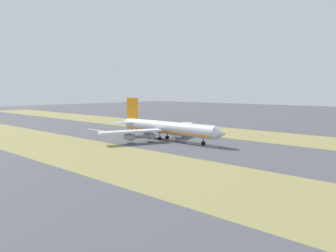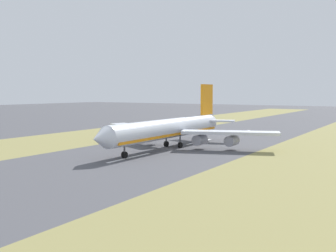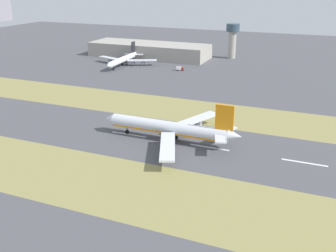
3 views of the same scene
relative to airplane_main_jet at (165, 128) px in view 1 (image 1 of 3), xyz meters
name	(u,v)px [view 1 (image 1 of 3)]	position (x,y,z in m)	size (l,w,h in m)	color
ground_plane	(170,140)	(-0.48, 2.82, -6.02)	(800.00, 800.00, 0.00)	#4C4C51
grass_median_west	(222,132)	(-45.48, 2.82, -6.02)	(40.00, 600.00, 0.01)	olive
grass_median_east	(91,154)	(44.52, 2.82, -6.02)	(40.00, 600.00, 0.01)	olive
centreline_dash_near	(96,130)	(-0.48, -58.09, -6.01)	(1.20, 18.00, 0.01)	silver
centreline_dash_mid	(141,136)	(-0.48, -18.09, -6.01)	(1.20, 18.00, 0.01)	silver
centreline_dash_far	(202,145)	(-0.48, 21.91, -6.01)	(1.20, 18.00, 0.01)	silver
airplane_main_jet	(165,128)	(0.00, 0.00, 0.00)	(64.13, 67.04, 20.20)	silver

